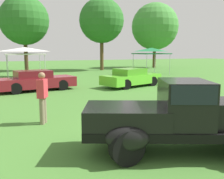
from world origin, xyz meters
The scene contains 10 objects.
ground_plane centered at (0.00, 0.00, 0.00)m, with size 120.00×120.00×0.00m, color #42752D.
feature_pickup_truck centered at (-0.10, -0.57, 0.87)m, with size 4.54×3.15×1.70m.
show_car_burgundy centered at (-1.91, 10.54, 0.60)m, with size 4.77×2.41×1.22m.
show_car_lime centered at (4.20, 9.80, 0.60)m, with size 4.58×2.89×1.22m.
spectator_near_truck centered at (-2.64, 3.17, 0.91)m, with size 0.40×0.47×1.69m.
canopy_tent_left_field centered at (-1.74, 18.76, 2.42)m, with size 3.31×3.31×2.71m.
canopy_tent_center_field centered at (10.72, 17.61, 2.42)m, with size 3.06×3.06×2.71m.
treeline_far_left centered at (-0.87, 26.90, 5.91)m, with size 5.72×5.72×8.79m.
treeline_mid_left centered at (7.95, 24.62, 6.05)m, with size 5.48×5.48×8.81m.
treeline_center centered at (16.64, 26.06, 5.80)m, with size 6.58×6.58×9.10m.
Camera 1 is at (-3.86, -5.15, 2.35)m, focal length 40.72 mm.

